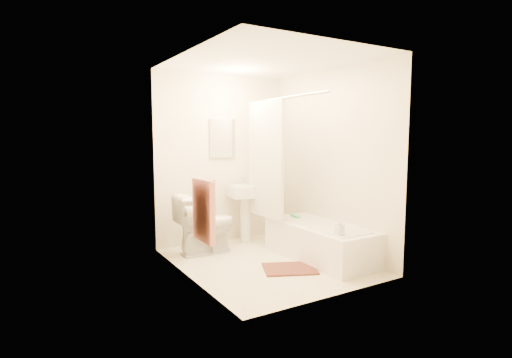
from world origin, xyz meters
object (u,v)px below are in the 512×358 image
toilet (206,224)px  bath_mat (290,269)px  soap_bottle (340,228)px  sink (246,211)px  bathtub (320,241)px

toilet → bath_mat: toilet is taller
soap_bottle → bath_mat: bearing=138.3°
toilet → sink: 0.75m
toilet → bathtub: 1.49m
sink → bath_mat: 1.39m
soap_bottle → bathtub: bearing=72.4°
toilet → soap_bottle: size_ratio=4.35×
toilet → bathtub: bearing=-128.3°
toilet → sink: sink is taller
soap_bottle → sink: bearing=98.4°
toilet → sink: bearing=-72.9°
bath_mat → soap_bottle: 0.75m
sink → bathtub: sink is taller
bathtub → sink: bearing=109.9°
bathtub → bath_mat: bearing=-164.3°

